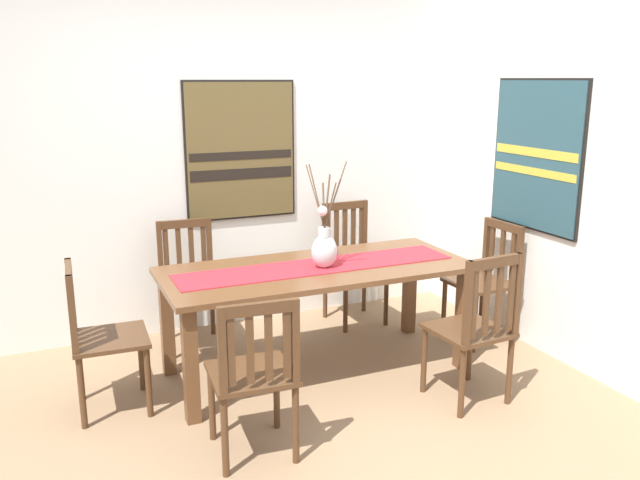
{
  "coord_description": "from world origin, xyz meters",
  "views": [
    {
      "loc": [
        -1.4,
        -2.99,
        1.9
      ],
      "look_at": [
        0.2,
        0.66,
        0.91
      ],
      "focal_mm": 36.52,
      "sensor_mm": 36.0,
      "label": 1
    }
  ],
  "objects_px": {
    "dining_table": "(317,281)",
    "chair_0": "(475,326)",
    "painting_on_side_wall": "(537,156)",
    "centerpiece_vase": "(324,247)",
    "chair_4": "(486,279)",
    "chair_2": "(254,373)",
    "painting_on_back_wall": "(241,151)",
    "chair_1": "(99,334)",
    "chair_5": "(189,282)",
    "chair_3": "(352,260)"
  },
  "relations": [
    {
      "from": "chair_0",
      "to": "chair_4",
      "type": "height_order",
      "value": "chair_0"
    },
    {
      "from": "dining_table",
      "to": "chair_4",
      "type": "xyz_separation_m",
      "value": [
        1.37,
        0.01,
        -0.16
      ]
    },
    {
      "from": "chair_4",
      "to": "chair_5",
      "type": "bearing_deg",
      "value": 159.14
    },
    {
      "from": "chair_2",
      "to": "chair_5",
      "type": "relative_size",
      "value": 0.97
    },
    {
      "from": "painting_on_side_wall",
      "to": "centerpiece_vase",
      "type": "bearing_deg",
      "value": 175.48
    },
    {
      "from": "chair_4",
      "to": "chair_1",
      "type": "bearing_deg",
      "value": -179.89
    },
    {
      "from": "dining_table",
      "to": "chair_5",
      "type": "height_order",
      "value": "chair_5"
    },
    {
      "from": "chair_1",
      "to": "painting_on_side_wall",
      "type": "xyz_separation_m",
      "value": [
        2.96,
        -0.17,
        0.91
      ]
    },
    {
      "from": "chair_3",
      "to": "painting_on_back_wall",
      "type": "bearing_deg",
      "value": 158.81
    },
    {
      "from": "dining_table",
      "to": "chair_2",
      "type": "distance_m",
      "value": 1.09
    },
    {
      "from": "chair_3",
      "to": "painting_on_back_wall",
      "type": "xyz_separation_m",
      "value": [
        -0.8,
        0.31,
        0.88
      ]
    },
    {
      "from": "centerpiece_vase",
      "to": "chair_4",
      "type": "bearing_deg",
      "value": 2.42
    },
    {
      "from": "chair_1",
      "to": "chair_3",
      "type": "distance_m",
      "value": 2.14
    },
    {
      "from": "centerpiece_vase",
      "to": "chair_4",
      "type": "xyz_separation_m",
      "value": [
        1.34,
        0.06,
        -0.4
      ]
    },
    {
      "from": "chair_1",
      "to": "painting_on_back_wall",
      "type": "relative_size",
      "value": 0.85
    },
    {
      "from": "chair_0",
      "to": "chair_3",
      "type": "xyz_separation_m",
      "value": [
        -0.04,
        1.55,
        0.01
      ]
    },
    {
      "from": "chair_4",
      "to": "dining_table",
      "type": "bearing_deg",
      "value": -179.52
    },
    {
      "from": "dining_table",
      "to": "chair_0",
      "type": "xyz_separation_m",
      "value": [
        0.68,
        -0.78,
        -0.14
      ]
    },
    {
      "from": "centerpiece_vase",
      "to": "chair_2",
      "type": "height_order",
      "value": "centerpiece_vase"
    },
    {
      "from": "chair_2",
      "to": "painting_on_side_wall",
      "type": "distance_m",
      "value": 2.55
    },
    {
      "from": "chair_5",
      "to": "chair_4",
      "type": "bearing_deg",
      "value": -20.86
    },
    {
      "from": "chair_4",
      "to": "painting_on_back_wall",
      "type": "distance_m",
      "value": 2.08
    },
    {
      "from": "chair_1",
      "to": "chair_3",
      "type": "xyz_separation_m",
      "value": [
        2.0,
        0.77,
        0.02
      ]
    },
    {
      "from": "dining_table",
      "to": "chair_5",
      "type": "distance_m",
      "value": 1.04
    },
    {
      "from": "centerpiece_vase",
      "to": "chair_3",
      "type": "height_order",
      "value": "centerpiece_vase"
    },
    {
      "from": "chair_0",
      "to": "chair_2",
      "type": "bearing_deg",
      "value": -178.51
    },
    {
      "from": "dining_table",
      "to": "painting_on_back_wall",
      "type": "distance_m",
      "value": 1.33
    },
    {
      "from": "painting_on_back_wall",
      "to": "painting_on_side_wall",
      "type": "bearing_deg",
      "value": -35.45
    },
    {
      "from": "chair_1",
      "to": "chair_2",
      "type": "height_order",
      "value": "chair_1"
    },
    {
      "from": "centerpiece_vase",
      "to": "painting_on_back_wall",
      "type": "height_order",
      "value": "painting_on_back_wall"
    },
    {
      "from": "chair_2",
      "to": "painting_on_back_wall",
      "type": "relative_size",
      "value": 0.84
    },
    {
      "from": "chair_3",
      "to": "painting_on_side_wall",
      "type": "height_order",
      "value": "painting_on_side_wall"
    },
    {
      "from": "dining_table",
      "to": "painting_on_back_wall",
      "type": "bearing_deg",
      "value": 98.58
    },
    {
      "from": "chair_0",
      "to": "chair_5",
      "type": "bearing_deg",
      "value": 130.58
    },
    {
      "from": "centerpiece_vase",
      "to": "painting_on_side_wall",
      "type": "relative_size",
      "value": 0.64
    },
    {
      "from": "chair_0",
      "to": "painting_on_back_wall",
      "type": "bearing_deg",
      "value": 114.3
    },
    {
      "from": "centerpiece_vase",
      "to": "chair_4",
      "type": "height_order",
      "value": "centerpiece_vase"
    },
    {
      "from": "chair_2",
      "to": "chair_4",
      "type": "distance_m",
      "value": 2.23
    },
    {
      "from": "dining_table",
      "to": "chair_5",
      "type": "bearing_deg",
      "value": 130.22
    },
    {
      "from": "dining_table",
      "to": "chair_1",
      "type": "relative_size",
      "value": 2.23
    },
    {
      "from": "chair_1",
      "to": "centerpiece_vase",
      "type": "bearing_deg",
      "value": -2.1
    },
    {
      "from": "chair_4",
      "to": "painting_on_back_wall",
      "type": "relative_size",
      "value": 0.84
    },
    {
      "from": "chair_4",
      "to": "chair_5",
      "type": "xyz_separation_m",
      "value": [
        -2.03,
        0.77,
        0.01
      ]
    },
    {
      "from": "painting_on_back_wall",
      "to": "chair_5",
      "type": "bearing_deg",
      "value": -149.44
    },
    {
      "from": "chair_2",
      "to": "painting_on_side_wall",
      "type": "xyz_separation_m",
      "value": [
        2.29,
        0.65,
        0.91
      ]
    },
    {
      "from": "chair_5",
      "to": "painting_on_back_wall",
      "type": "bearing_deg",
      "value": 30.56
    },
    {
      "from": "chair_0",
      "to": "chair_4",
      "type": "distance_m",
      "value": 1.05
    },
    {
      "from": "chair_1",
      "to": "painting_on_side_wall",
      "type": "height_order",
      "value": "painting_on_side_wall"
    },
    {
      "from": "chair_5",
      "to": "painting_on_side_wall",
      "type": "distance_m",
      "value": 2.62
    },
    {
      "from": "chair_1",
      "to": "painting_on_side_wall",
      "type": "bearing_deg",
      "value": -3.38
    }
  ]
}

